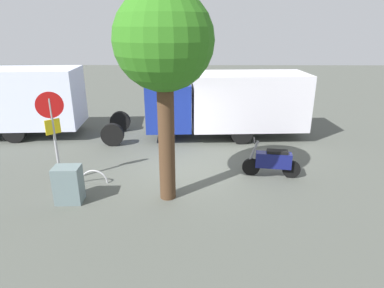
{
  "coord_description": "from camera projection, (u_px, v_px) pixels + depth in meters",
  "views": [
    {
      "loc": [
        -0.46,
        10.14,
        4.57
      ],
      "look_at": [
        -0.36,
        0.05,
        0.91
      ],
      "focal_mm": 30.94,
      "sensor_mm": 36.0,
      "label": 1
    }
  ],
  "objects": [
    {
      "name": "ground_plane",
      "position": [
        181.0,
        169.0,
        11.09
      ],
      "size": [
        60.0,
        60.0,
        0.0
      ],
      "primitive_type": "plane",
      "color": "#4B4F48"
    },
    {
      "name": "box_truck_near",
      "position": [
        225.0,
        101.0,
        13.8
      ],
      "size": [
        8.45,
        2.62,
        2.7
      ],
      "rotation": [
        0.0,
        0.0,
        0.05
      ],
      "color": "black",
      "rests_on": "ground"
    },
    {
      "name": "box_truck_far",
      "position": [
        6.0,
        99.0,
        13.91
      ],
      "size": [
        7.81,
        2.69,
        2.87
      ],
      "rotation": [
        0.0,
        0.0,
        0.07
      ],
      "color": "black",
      "rests_on": "ground"
    },
    {
      "name": "motorcycle",
      "position": [
        273.0,
        161.0,
        10.38
      ],
      "size": [
        1.81,
        0.6,
        1.2
      ],
      "rotation": [
        0.0,
        0.0,
        -0.14
      ],
      "color": "black",
      "rests_on": "ground"
    },
    {
      "name": "stop_sign",
      "position": [
        53.0,
        124.0,
        9.54
      ],
      "size": [
        0.71,
        0.33,
        2.8
      ],
      "color": "#9E9EA3",
      "rests_on": "ground"
    },
    {
      "name": "street_tree",
      "position": [
        164.0,
        45.0,
        7.9
      ],
      "size": [
        2.44,
        2.44,
        5.43
      ],
      "color": "#47301E",
      "rests_on": "ground"
    },
    {
      "name": "utility_cabinet",
      "position": [
        68.0,
        185.0,
        8.88
      ],
      "size": [
        0.72,
        0.55,
        1.03
      ],
      "primitive_type": "cube",
      "rotation": [
        0.0,
        0.0,
        0.03
      ],
      "color": "slate",
      "rests_on": "ground"
    },
    {
      "name": "bike_rack_hoop",
      "position": [
        95.0,
        183.0,
        10.13
      ],
      "size": [
        0.85,
        0.09,
        0.85
      ],
      "primitive_type": "torus",
      "rotation": [
        1.57,
        0.0,
        -0.05
      ],
      "color": "#B7B7BC",
      "rests_on": "ground"
    }
  ]
}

